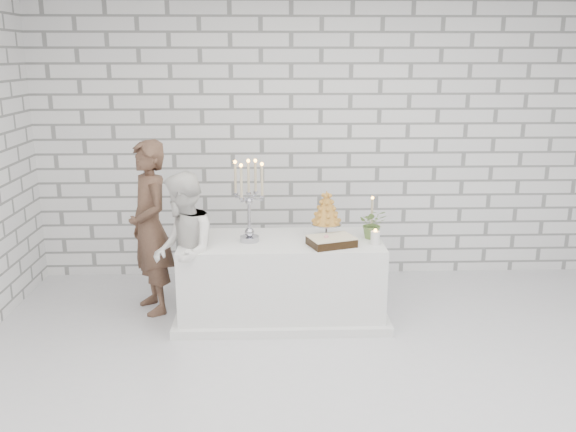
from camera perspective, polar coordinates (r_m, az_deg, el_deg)
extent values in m
cube|color=silver|center=(4.66, 5.42, -15.76)|extent=(6.00, 5.00, 0.01)
cube|color=white|center=(6.56, 3.01, 7.19)|extent=(6.00, 0.01, 3.00)
cube|color=white|center=(1.80, 16.90, -14.49)|extent=(6.00, 0.01, 3.00)
cube|color=white|center=(5.64, -0.63, -5.88)|extent=(1.80, 0.80, 0.75)
imported|color=#4D3429|center=(5.81, -12.68, -1.07)|extent=(0.62, 0.71, 1.62)
imported|color=white|center=(5.41, -9.64, -3.34)|extent=(0.62, 0.75, 1.40)
cube|color=black|center=(5.35, 4.06, -2.34)|extent=(0.45, 0.38, 0.08)
cylinder|color=white|center=(5.42, 8.09, -2.03)|extent=(0.08, 0.08, 0.12)
cylinder|color=#C2B18C|center=(5.76, 7.79, 0.03)|extent=(0.07, 0.07, 0.32)
imported|color=#506F30|center=(5.58, 7.88, -0.71)|extent=(0.26, 0.23, 0.27)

